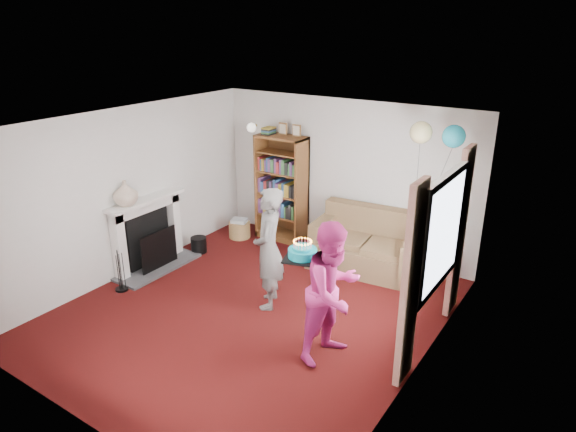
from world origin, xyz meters
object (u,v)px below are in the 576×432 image
Objects in this scene: person_magenta at (333,292)px; birthday_cake at (302,253)px; person_striped at (269,249)px; bookcase at (282,189)px; sofa at (370,247)px.

birthday_cake is (-0.48, 0.12, 0.30)m from person_magenta.
person_striped reaches higher than person_magenta.
bookcase is 5.09× the size of birthday_cake.
person_striped reaches higher than birthday_cake.
person_magenta is at bearing -81.10° from sofa.
person_striped is at bearing -115.73° from sofa.
bookcase is at bearing 128.55° from birthday_cake.
person_magenta is 4.08× the size of birthday_cake.
person_magenta is at bearing -13.59° from birthday_cake.
bookcase is 2.32m from person_striped.
birthday_cake is (0.77, -0.41, 0.30)m from person_striped.
person_striped is 1.01× the size of person_magenta.
sofa is at bearing 131.35° from person_striped.
person_striped is (-0.65, -1.78, 0.48)m from sofa.
birthday_cake is at bearing 89.45° from person_magenta.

